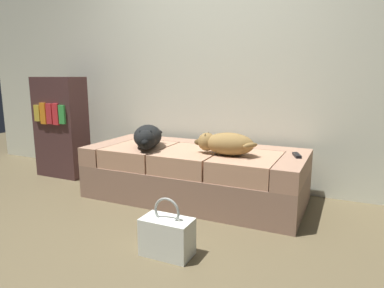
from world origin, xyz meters
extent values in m
plane|color=brown|center=(0.00, 0.00, 0.00)|extent=(10.00, 10.00, 0.00)
cube|color=silver|center=(0.00, 1.61, 1.40)|extent=(6.40, 0.10, 2.80)
cube|color=#8E6C58|center=(0.00, 1.04, 0.15)|extent=(1.95, 0.85, 0.30)
cube|color=#A57C63|center=(-0.87, 1.04, 0.38)|extent=(0.20, 0.85, 0.17)
cube|color=#A57C63|center=(0.87, 1.04, 0.38)|extent=(0.20, 0.85, 0.17)
cube|color=#A57C63|center=(0.00, 1.36, 0.38)|extent=(1.55, 0.20, 0.17)
cube|color=tan|center=(-0.52, 0.94, 0.38)|extent=(0.50, 0.63, 0.17)
cube|color=tan|center=(0.00, 0.94, 0.38)|extent=(0.50, 0.63, 0.17)
cube|color=tan|center=(0.52, 0.94, 0.38)|extent=(0.50, 0.63, 0.17)
ellipsoid|color=black|center=(-0.41, 0.91, 0.57)|extent=(0.43, 0.51, 0.20)
sphere|color=black|center=(-0.31, 0.73, 0.58)|extent=(0.17, 0.17, 0.17)
ellipsoid|color=black|center=(-0.28, 0.66, 0.57)|extent=(0.10, 0.11, 0.06)
cone|color=black|center=(-0.27, 0.75, 0.64)|extent=(0.04, 0.04, 0.05)
cone|color=black|center=(-0.35, 0.71, 0.64)|extent=(0.04, 0.04, 0.05)
ellipsoid|color=black|center=(-0.46, 1.12, 0.58)|extent=(0.18, 0.06, 0.05)
ellipsoid|color=olive|center=(0.37, 0.92, 0.56)|extent=(0.42, 0.25, 0.19)
sphere|color=olive|center=(0.18, 0.91, 0.57)|extent=(0.15, 0.15, 0.15)
ellipsoid|color=brown|center=(0.11, 0.91, 0.56)|extent=(0.09, 0.06, 0.05)
cone|color=brown|center=(0.18, 0.87, 0.62)|extent=(0.04, 0.04, 0.04)
cone|color=brown|center=(0.17, 0.95, 0.62)|extent=(0.04, 0.04, 0.04)
ellipsoid|color=olive|center=(0.56, 0.88, 0.57)|extent=(0.11, 0.16, 0.04)
cube|color=black|center=(0.89, 1.10, 0.48)|extent=(0.09, 0.16, 0.02)
cube|color=silver|center=(0.28, 0.03, 0.12)|extent=(0.32, 0.18, 0.24)
torus|color=#9CA199|center=(0.28, 0.03, 0.29)|extent=(0.18, 0.02, 0.18)
cube|color=#472C2B|center=(-1.66, 1.11, 0.55)|extent=(0.56, 0.28, 1.10)
cube|color=gold|center=(-1.84, 0.96, 0.71)|extent=(0.08, 0.02, 0.18)
cube|color=orange|center=(-1.75, 0.96, 0.71)|extent=(0.08, 0.02, 0.23)
cube|color=red|center=(-1.66, 0.96, 0.71)|extent=(0.08, 0.02, 0.22)
cube|color=red|center=(-1.57, 0.96, 0.71)|extent=(0.08, 0.02, 0.23)
cube|color=green|center=(-1.48, 0.96, 0.71)|extent=(0.08, 0.02, 0.20)
camera|label=1|loc=(1.26, -1.73, 1.11)|focal=32.35mm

